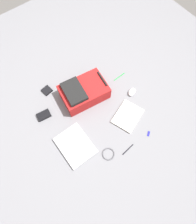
{
  "coord_description": "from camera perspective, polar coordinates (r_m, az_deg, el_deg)",
  "views": [
    {
      "loc": [
        0.59,
        -0.41,
        1.69
      ],
      "look_at": [
        0.03,
        0.01,
        0.02
      ],
      "focal_mm": 30.22,
      "sensor_mm": 36.0,
      "label": 1
    }
  ],
  "objects": [
    {
      "name": "cable_coil",
      "position": [
        1.72,
        3.14,
        -12.58
      ],
      "size": [
        0.11,
        0.11,
        0.01
      ],
      "primitive_type": "torus",
      "color": "#4C4C51",
      "rests_on": "ground_plane"
    },
    {
      "name": "pen_blue",
      "position": [
        1.74,
        9.05,
        -11.11
      ],
      "size": [
        0.02,
        0.14,
        0.01
      ],
      "primitive_type": "cylinder",
      "rotation": [
        1.57,
        0.0,
        0.09
      ],
      "color": "black",
      "rests_on": "ground_plane"
    },
    {
      "name": "computer_mouse",
      "position": [
        1.94,
        10.24,
        5.99
      ],
      "size": [
        0.09,
        0.11,
        0.04
      ],
      "primitive_type": "ellipsoid",
      "rotation": [
        0.0,
        0.0,
        0.33
      ],
      "color": "silver",
      "rests_on": "ground_plane"
    },
    {
      "name": "ground_plane",
      "position": [
        1.84,
        -0.98,
        0.26
      ],
      "size": [
        3.51,
        3.51,
        0.0
      ],
      "primitive_type": "plane",
      "color": "slate"
    },
    {
      "name": "backpack",
      "position": [
        1.84,
        -4.44,
        6.07
      ],
      "size": [
        0.35,
        0.47,
        0.2
      ],
      "color": "maroon",
      "rests_on": "ground_plane"
    },
    {
      "name": "pen_black",
      "position": [
        2.04,
        6.44,
        10.6
      ],
      "size": [
        0.01,
        0.15,
        0.01
      ],
      "primitive_type": "cylinder",
      "rotation": [
        1.57,
        0.0,
        0.03
      ],
      "color": "#198C33",
      "rests_on": "ground_plane"
    },
    {
      "name": "earbud_pouch",
      "position": [
        2.0,
        -15.21,
        6.31
      ],
      "size": [
        0.1,
        0.1,
        0.02
      ],
      "primitive_type": "cube",
      "rotation": [
        0.0,
        0.0,
        0.16
      ],
      "color": "black",
      "rests_on": "ground_plane"
    },
    {
      "name": "book_blue",
      "position": [
        1.83,
        8.94,
        -1.24
      ],
      "size": [
        0.3,
        0.34,
        0.02
      ],
      "color": "silver",
      "rests_on": "ground_plane"
    },
    {
      "name": "usb_stick",
      "position": [
        1.82,
        15.07,
        -6.35
      ],
      "size": [
        0.04,
        0.05,
        0.01
      ],
      "primitive_type": "cube",
      "rotation": [
        0.0,
        0.0,
        3.74
      ],
      "color": "#191999",
      "rests_on": "ground_plane"
    },
    {
      "name": "power_brick",
      "position": [
        1.88,
        -16.06,
        -0.94
      ],
      "size": [
        0.1,
        0.14,
        0.03
      ],
      "primitive_type": "cube",
      "rotation": [
        0.0,
        0.0,
        -0.15
      ],
      "color": "black",
      "rests_on": "ground_plane"
    },
    {
      "name": "laptop",
      "position": [
        1.73,
        -6.89,
        -10.01
      ],
      "size": [
        0.34,
        0.27,
        0.03
      ],
      "color": "#929296",
      "rests_on": "ground_plane"
    }
  ]
}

